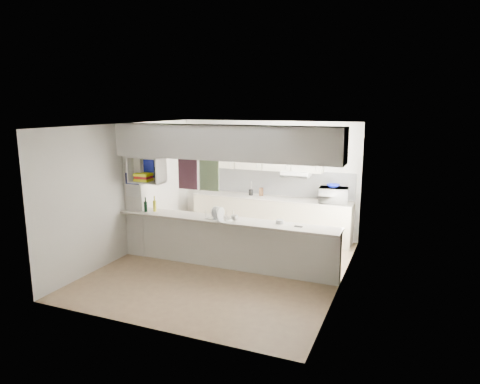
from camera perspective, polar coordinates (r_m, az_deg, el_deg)
The scene contains 16 objects.
floor at distance 8.02m, azimuth -2.07°, elevation -9.98°, with size 4.80×4.80×0.00m, color #947356.
ceiling at distance 7.48m, azimuth -2.22°, elevation 8.92°, with size 4.80×4.80×0.00m, color white.
wall_back at distance 9.84m, azimuth 3.64°, elevation 1.88°, with size 4.20×4.20×0.00m, color silver.
wall_left at distance 8.71m, azimuth -14.83°, elevation 0.28°, with size 4.80×4.80×0.00m, color silver.
wall_right at distance 7.06m, azimuth 13.59°, elevation -2.20°, with size 4.80×4.80×0.00m, color silver.
servery_partition at distance 7.65m, azimuth -3.34°, elevation 1.88°, with size 4.20×0.50×2.60m.
cubby_shelf at distance 8.28m, azimuth -12.28°, elevation 2.72°, with size 0.65×0.35×0.50m.
kitchen_run at distance 9.64m, azimuth 4.00°, elevation -1.21°, with size 3.60×0.63×2.24m.
microwave at distance 9.17m, azimuth 12.36°, elevation -0.43°, with size 0.60×0.40×0.33m, color white.
bowl at distance 9.15m, azimuth 12.32°, elevation 0.81°, with size 0.27×0.27×0.07m, color navy.
dish_rack at distance 7.71m, azimuth -2.75°, elevation -2.97°, with size 0.50×0.42×0.23m.
cup at distance 7.56m, azimuth -0.74°, elevation -3.45°, with size 0.13×0.13×0.10m, color white.
wine_bottles at distance 8.42m, azimuth -11.87°, elevation -1.83°, with size 0.21×0.14×0.30m.
plastic_tubs at distance 7.44m, azimuth 5.50°, elevation -4.00°, with size 0.49×0.17×0.07m.
utensil_jar at distance 9.76m, azimuth 1.46°, elevation -0.04°, with size 0.10×0.10×0.14m, color black.
knife_block at distance 9.71m, azimuth 2.85°, elevation 0.02°, with size 0.09×0.07×0.18m, color #52321C.
Camera 1 is at (3.09, -6.80, 2.91)m, focal length 32.00 mm.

